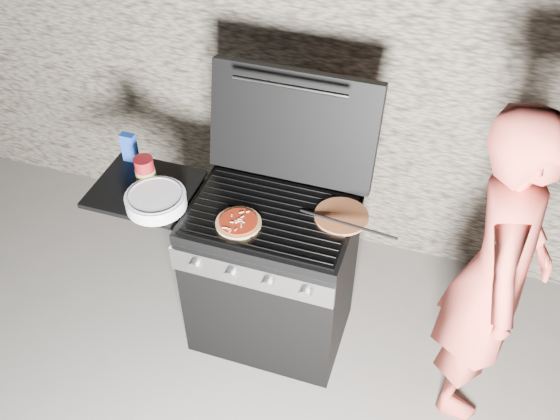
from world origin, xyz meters
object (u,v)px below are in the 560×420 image
(pizza_topped, at_px, (238,222))
(person, at_px, (496,274))
(sauce_jar, at_px, (145,171))
(gas_grill, at_px, (227,266))

(pizza_topped, height_order, person, person)
(sauce_jar, bearing_deg, pizza_topped, -15.06)
(gas_grill, distance_m, person, 1.37)
(person, bearing_deg, gas_grill, 90.25)
(pizza_topped, xyz_separation_m, person, (1.18, 0.10, -0.06))
(gas_grill, distance_m, sauce_jar, 0.67)
(pizza_topped, distance_m, sauce_jar, 0.57)
(gas_grill, relative_size, sauce_jar, 8.89)
(pizza_topped, bearing_deg, sauce_jar, 164.94)
(sauce_jar, bearing_deg, person, -1.63)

